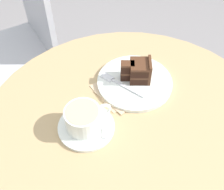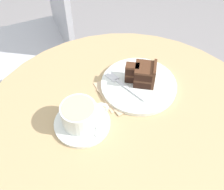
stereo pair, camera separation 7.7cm
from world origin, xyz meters
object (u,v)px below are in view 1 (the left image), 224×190
Objects in this scene: coffee_cup at (84,118)px; teaspoon at (102,128)px; cake_slice at (138,71)px; fork at (117,83)px; cake_plate at (135,82)px; cafe_chair at (23,35)px; saucer at (86,127)px; napkin at (120,91)px.

coffee_cup is 1.34× the size of teaspoon.
cake_slice reaches higher than fork.
cake_plate is 0.68m from cafe_chair.
teaspoon is 0.11× the size of cafe_chair.
cafe_chair is at bearing -11.26° from fork.
saucer is 0.17m from fork.
teaspoon is (0.03, -0.02, 0.01)m from saucer.
napkin is at bearing 10.52° from cafe_chair.
coffee_cup reaches higher than teaspoon.
cake_slice is at bearing 22.94° from saucer.
fork is (-0.06, 0.01, -0.03)m from cake_slice.
napkin is at bearing 27.77° from saucer.
cake_slice is at bearing 129.44° from teaspoon.
cafe_chair is at bearing 92.26° from coffee_cup.
teaspoon is 0.98× the size of cake_slice.
cafe_chair is at bearing 109.86° from cake_plate.
coffee_cup is 0.14× the size of cafe_chair.
cake_slice reaches higher than saucer.
fork is (0.11, 0.12, 0.00)m from teaspoon.
cake_plate is 0.04m from cake_slice.
fork is 0.15× the size of cafe_chair.
napkin is (-0.07, -0.01, -0.04)m from cake_slice.
teaspoon is 0.16m from fork.
teaspoon reaches higher than napkin.
cafe_chair reaches higher than fork.
saucer is at bearing 97.28° from fork.
cake_plate is at bearing -132.54° from fork.
cake_slice is at bearing 11.77° from napkin.
cake_slice is at bearing -126.13° from fork.
napkin is (0.14, 0.07, -0.04)m from coffee_cup.
teaspoon is at bearing 0.53° from cafe_chair.
teaspoon is at bearing -145.84° from cake_plate.
cake_slice is 0.69m from cafe_chair.
cake_plate is 0.05m from fork.
teaspoon is 0.68× the size of fork.
cafe_chair is (-0.03, 0.70, -0.17)m from saucer.
napkin is at bearing 139.42° from teaspoon.
napkin is 0.67m from cafe_chair.
cake_slice is (0.21, 0.08, 0.00)m from coffee_cup.
cake_plate is (0.20, 0.08, -0.03)m from coffee_cup.
saucer is 1.08× the size of fork.
teaspoon is at bearing -146.83° from cake_slice.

